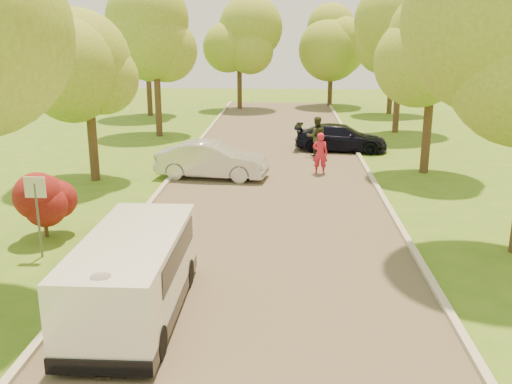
% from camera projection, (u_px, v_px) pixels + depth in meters
% --- Properties ---
extents(ground, '(100.00, 100.00, 0.00)m').
position_uv_depth(ground, '(253.00, 342.00, 10.89)').
color(ground, '#3D6D19').
rests_on(ground, ground).
extents(road, '(8.00, 60.00, 0.01)m').
position_uv_depth(road, '(267.00, 213.00, 18.58)').
color(road, '#4C4438').
rests_on(road, ground).
extents(curb_left, '(0.18, 60.00, 0.12)m').
position_uv_depth(curb_left, '(144.00, 210.00, 18.77)').
color(curb_left, '#B2AD9E').
rests_on(curb_left, ground).
extents(curb_right, '(0.18, 60.00, 0.12)m').
position_uv_depth(curb_right, '(393.00, 214.00, 18.36)').
color(curb_right, '#B2AD9E').
rests_on(curb_right, ground).
extents(street_sign, '(0.55, 0.06, 2.17)m').
position_uv_depth(street_sign, '(36.00, 200.00, 14.61)').
color(street_sign, '#59595E').
rests_on(street_sign, ground).
extents(red_shrub, '(1.70, 1.70, 1.95)m').
position_uv_depth(red_shrub, '(43.00, 200.00, 16.20)').
color(red_shrub, '#382619').
rests_on(red_shrub, ground).
extents(tree_l_midb, '(4.30, 4.20, 6.62)m').
position_uv_depth(tree_l_midb, '(91.00, 63.00, 21.53)').
color(tree_l_midb, '#382619').
rests_on(tree_l_midb, ground).
extents(tree_l_far, '(4.92, 4.80, 7.79)m').
position_uv_depth(tree_l_far, '(159.00, 36.00, 30.87)').
color(tree_l_far, '#382619').
rests_on(tree_l_far, ground).
extents(tree_r_midb, '(4.51, 4.40, 7.01)m').
position_uv_depth(tree_r_midb, '(438.00, 53.00, 22.68)').
color(tree_r_midb, '#382619').
rests_on(tree_r_midb, ground).
extents(tree_r_far, '(5.33, 5.20, 8.34)m').
position_uv_depth(tree_r_far, '(406.00, 29.00, 32.00)').
color(tree_r_far, '#382619').
rests_on(tree_r_far, ground).
extents(tree_bg_a, '(5.12, 5.00, 7.72)m').
position_uv_depth(tree_bg_a, '(150.00, 38.00, 38.73)').
color(tree_bg_a, '#382619').
rests_on(tree_bg_a, ground).
extents(tree_bg_b, '(5.12, 5.00, 7.95)m').
position_uv_depth(tree_bg_b, '(397.00, 34.00, 39.72)').
color(tree_bg_b, '#382619').
rests_on(tree_bg_b, ground).
extents(tree_bg_c, '(4.92, 4.80, 7.33)m').
position_uv_depth(tree_bg_c, '(242.00, 41.00, 42.34)').
color(tree_bg_c, '#382619').
rests_on(tree_bg_c, ground).
extents(tree_bg_d, '(5.12, 5.00, 7.72)m').
position_uv_depth(tree_bg_d, '(335.00, 37.00, 43.83)').
color(tree_bg_d, '#382619').
rests_on(tree_bg_d, ground).
extents(minivan, '(1.87, 4.73, 1.76)m').
position_uv_depth(minivan, '(134.00, 275.00, 11.67)').
color(minivan, white).
rests_on(minivan, ground).
extents(silver_sedan, '(4.64, 2.15, 1.47)m').
position_uv_depth(silver_sedan, '(212.00, 160.00, 22.92)').
color(silver_sedan, silver).
rests_on(silver_sedan, ground).
extents(dark_sedan, '(4.71, 2.36, 1.31)m').
position_uv_depth(dark_sedan, '(341.00, 138.00, 28.17)').
color(dark_sedan, black).
rests_on(dark_sedan, ground).
extents(longboard, '(0.34, 0.90, 0.10)m').
position_uv_depth(longboard, '(108.00, 364.00, 10.02)').
color(longboard, black).
rests_on(longboard, ground).
extents(skateboarder, '(1.17, 0.76, 1.71)m').
position_uv_depth(skateboarder, '(104.00, 319.00, 9.78)').
color(skateboarder, gray).
rests_on(skateboarder, longboard).
extents(person_striped, '(0.69, 0.51, 1.74)m').
position_uv_depth(person_striped, '(320.00, 153.00, 23.52)').
color(person_striped, red).
rests_on(person_striped, ground).
extents(person_olive, '(0.99, 0.81, 1.89)m').
position_uv_depth(person_olive, '(316.00, 137.00, 26.89)').
color(person_olive, '#2D311D').
rests_on(person_olive, ground).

